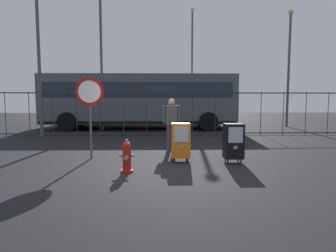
{
  "coord_description": "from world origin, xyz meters",
  "views": [
    {
      "loc": [
        0.06,
        -6.56,
        1.62
      ],
      "look_at": [
        0.3,
        1.2,
        0.9
      ],
      "focal_mm": 29.86,
      "sensor_mm": 36.0,
      "label": 1
    }
  ],
  "objects_px": {
    "street_light_near_left": "(38,31)",
    "newspaper_box_secondary": "(181,140)",
    "fire_hydrant": "(127,157)",
    "stop_sign": "(90,101)",
    "street_light_far_left": "(289,59)",
    "pedestrian": "(171,122)",
    "newspaper_box_primary": "(233,141)",
    "street_light_near_right": "(101,51)",
    "street_light_far_right": "(192,58)",
    "bus_near": "(140,99)",
    "bus_far": "(141,99)"
  },
  "relations": [
    {
      "from": "fire_hydrant",
      "to": "street_light_near_left",
      "type": "relative_size",
      "value": 0.09
    },
    {
      "from": "newspaper_box_primary",
      "to": "street_light_near_right",
      "type": "bearing_deg",
      "value": 121.36
    },
    {
      "from": "newspaper_box_secondary",
      "to": "street_light_far_right",
      "type": "xyz_separation_m",
      "value": [
        1.86,
        13.64,
        4.19
      ]
    },
    {
      "from": "pedestrian",
      "to": "newspaper_box_primary",
      "type": "bearing_deg",
      "value": -47.18
    },
    {
      "from": "newspaper_box_secondary",
      "to": "street_light_far_left",
      "type": "height_order",
      "value": "street_light_far_left"
    },
    {
      "from": "street_light_near_left",
      "to": "fire_hydrant",
      "type": "bearing_deg",
      "value": -54.85
    },
    {
      "from": "newspaper_box_secondary",
      "to": "pedestrian",
      "type": "distance_m",
      "value": 1.54
    },
    {
      "from": "newspaper_box_secondary",
      "to": "street_light_near_right",
      "type": "height_order",
      "value": "street_light_near_right"
    },
    {
      "from": "street_light_near_right",
      "to": "street_light_near_left",
      "type": "bearing_deg",
      "value": -130.55
    },
    {
      "from": "street_light_near_right",
      "to": "bus_near",
      "type": "bearing_deg",
      "value": 14.13
    },
    {
      "from": "stop_sign",
      "to": "street_light_near_left",
      "type": "distance_m",
      "value": 6.78
    },
    {
      "from": "pedestrian",
      "to": "street_light_near_right",
      "type": "height_order",
      "value": "street_light_near_right"
    },
    {
      "from": "stop_sign",
      "to": "street_light_far_left",
      "type": "height_order",
      "value": "street_light_far_left"
    },
    {
      "from": "newspaper_box_secondary",
      "to": "street_light_far_right",
      "type": "distance_m",
      "value": 14.39
    },
    {
      "from": "street_light_near_left",
      "to": "street_light_far_right",
      "type": "bearing_deg",
      "value": 46.61
    },
    {
      "from": "stop_sign",
      "to": "pedestrian",
      "type": "relative_size",
      "value": 1.34
    },
    {
      "from": "street_light_near_left",
      "to": "street_light_near_right",
      "type": "bearing_deg",
      "value": 49.45
    },
    {
      "from": "street_light_far_right",
      "to": "street_light_near_right",
      "type": "bearing_deg",
      "value": -134.62
    },
    {
      "from": "newspaper_box_primary",
      "to": "bus_far",
      "type": "relative_size",
      "value": 0.09
    },
    {
      "from": "newspaper_box_secondary",
      "to": "street_light_far_left",
      "type": "relative_size",
      "value": 0.15
    },
    {
      "from": "pedestrian",
      "to": "street_light_near_right",
      "type": "relative_size",
      "value": 0.23
    },
    {
      "from": "bus_near",
      "to": "street_light_far_right",
      "type": "height_order",
      "value": "street_light_far_right"
    },
    {
      "from": "newspaper_box_secondary",
      "to": "street_light_near_left",
      "type": "bearing_deg",
      "value": 137.07
    },
    {
      "from": "pedestrian",
      "to": "bus_near",
      "type": "relative_size",
      "value": 0.16
    },
    {
      "from": "bus_near",
      "to": "street_light_near_right",
      "type": "relative_size",
      "value": 1.44
    },
    {
      "from": "street_light_near_right",
      "to": "street_light_far_right",
      "type": "bearing_deg",
      "value": 45.38
    },
    {
      "from": "newspaper_box_secondary",
      "to": "bus_near",
      "type": "relative_size",
      "value": 0.1
    },
    {
      "from": "newspaper_box_primary",
      "to": "street_light_far_left",
      "type": "bearing_deg",
      "value": 58.82
    },
    {
      "from": "street_light_far_left",
      "to": "street_light_far_right",
      "type": "xyz_separation_m",
      "value": [
        -5.37,
        4.08,
        0.7
      ]
    },
    {
      "from": "bus_far",
      "to": "street_light_far_left",
      "type": "distance_m",
      "value": 9.86
    },
    {
      "from": "stop_sign",
      "to": "pedestrian",
      "type": "xyz_separation_m",
      "value": [
        2.27,
        1.03,
        -0.65
      ]
    },
    {
      "from": "stop_sign",
      "to": "bus_far",
      "type": "bearing_deg",
      "value": 87.11
    },
    {
      "from": "newspaper_box_primary",
      "to": "bus_near",
      "type": "height_order",
      "value": "bus_near"
    },
    {
      "from": "bus_far",
      "to": "street_light_far_right",
      "type": "relative_size",
      "value": 1.29
    },
    {
      "from": "fire_hydrant",
      "to": "street_light_near_left",
      "type": "bearing_deg",
      "value": 125.15
    },
    {
      "from": "fire_hydrant",
      "to": "street_light_near_right",
      "type": "xyz_separation_m",
      "value": [
        -2.36,
        9.08,
        3.86
      ]
    },
    {
      "from": "newspaper_box_secondary",
      "to": "stop_sign",
      "type": "distance_m",
      "value": 2.7
    },
    {
      "from": "street_light_near_left",
      "to": "newspaper_box_secondary",
      "type": "bearing_deg",
      "value": -42.93
    },
    {
      "from": "street_light_near_right",
      "to": "street_light_far_right",
      "type": "height_order",
      "value": "street_light_far_right"
    },
    {
      "from": "newspaper_box_secondary",
      "to": "pedestrian",
      "type": "xyz_separation_m",
      "value": [
        -0.18,
        1.49,
        0.38
      ]
    },
    {
      "from": "bus_near",
      "to": "street_light_far_right",
      "type": "bearing_deg",
      "value": 55.88
    },
    {
      "from": "newspaper_box_primary",
      "to": "street_light_far_left",
      "type": "height_order",
      "value": "street_light_far_left"
    },
    {
      "from": "bus_near",
      "to": "street_light_near_right",
      "type": "distance_m",
      "value": 3.24
    },
    {
      "from": "street_light_near_right",
      "to": "street_light_far_right",
      "type": "distance_m",
      "value": 7.88
    },
    {
      "from": "stop_sign",
      "to": "street_light_near_left",
      "type": "bearing_deg",
      "value": 124.32
    },
    {
      "from": "fire_hydrant",
      "to": "street_light_far_right",
      "type": "relative_size",
      "value": 0.09
    },
    {
      "from": "fire_hydrant",
      "to": "bus_far",
      "type": "bearing_deg",
      "value": 92.29
    },
    {
      "from": "newspaper_box_primary",
      "to": "bus_far",
      "type": "height_order",
      "value": "bus_far"
    },
    {
      "from": "fire_hydrant",
      "to": "stop_sign",
      "type": "height_order",
      "value": "stop_sign"
    },
    {
      "from": "bus_far",
      "to": "street_light_near_left",
      "type": "bearing_deg",
      "value": -126.94
    }
  ]
}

